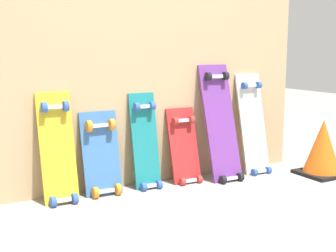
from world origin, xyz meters
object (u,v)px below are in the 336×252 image
at_px(skateboard_teal, 146,146).
at_px(skateboard_red, 185,151).
at_px(skateboard_purple, 221,127).
at_px(traffic_cone, 323,148).
at_px(skateboard_blue, 102,158).
at_px(skateboard_yellow, 58,153).
at_px(skateboard_white, 253,128).

distance_m(skateboard_teal, skateboard_red, 0.29).
xyz_separation_m(skateboard_purple, traffic_cone, (0.68, -0.28, -0.16)).
height_order(skateboard_teal, skateboard_red, skateboard_teal).
bearing_deg(skateboard_purple, traffic_cone, -22.59).
relative_size(skateboard_teal, traffic_cone, 1.71).
xyz_separation_m(skateboard_red, skateboard_purple, (0.27, -0.05, 0.15)).
xyz_separation_m(skateboard_blue, skateboard_teal, (0.30, 0.00, 0.05)).
bearing_deg(skateboard_yellow, skateboard_white, -0.41).
height_order(skateboard_red, skateboard_white, skateboard_white).
bearing_deg(skateboard_yellow, traffic_cone, -10.21).
xyz_separation_m(skateboard_yellow, skateboard_blue, (0.28, 0.02, -0.06)).
height_order(skateboard_yellow, traffic_cone, skateboard_yellow).
bearing_deg(skateboard_purple, skateboard_teal, 174.01).
relative_size(skateboard_teal, skateboard_red, 1.20).
bearing_deg(skateboard_red, skateboard_teal, 178.05).
xyz_separation_m(skateboard_teal, skateboard_red, (0.29, -0.01, -0.06)).
height_order(skateboard_yellow, skateboard_white, skateboard_white).
height_order(skateboard_purple, traffic_cone, skateboard_purple).
bearing_deg(skateboard_teal, skateboard_blue, -179.93).
distance_m(skateboard_blue, skateboard_red, 0.59).
distance_m(skateboard_blue, skateboard_white, 1.17).
relative_size(skateboard_blue, skateboard_purple, 0.67).
height_order(skateboard_yellow, skateboard_purple, skateboard_purple).
relative_size(skateboard_blue, skateboard_teal, 0.84).
bearing_deg(skateboard_teal, skateboard_red, -1.95).
relative_size(skateboard_teal, skateboard_white, 0.87).
height_order(skateboard_blue, skateboard_red, skateboard_blue).
height_order(skateboard_yellow, skateboard_teal, skateboard_yellow).
bearing_deg(skateboard_blue, skateboard_purple, -3.86).
distance_m(skateboard_teal, skateboard_purple, 0.56).
relative_size(skateboard_red, skateboard_purple, 0.67).
bearing_deg(traffic_cone, skateboard_yellow, 169.79).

